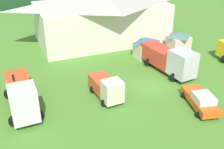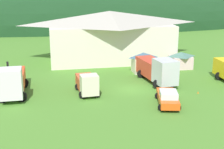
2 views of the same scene
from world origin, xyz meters
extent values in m
plane|color=#4C842D|center=(0.00, 0.00, 0.00)|extent=(200.00, 200.00, 0.00)
cube|color=silver|center=(0.43, 15.97, 2.94)|extent=(19.37, 10.84, 5.89)
cube|color=beige|center=(3.56, 7.04, 1.07)|extent=(2.92, 2.36, 2.14)
pyramid|color=#42667F|center=(3.56, 7.04, 2.51)|extent=(3.15, 2.55, 0.75)
cube|color=beige|center=(9.71, 8.25, 0.90)|extent=(2.96, 2.60, 1.81)
pyramid|color=#4C7A6B|center=(9.71, 8.25, 2.12)|extent=(3.19, 2.80, 0.63)
cube|color=white|center=(-13.47, -1.89, 2.12)|extent=(2.32, 2.36, 3.13)
cube|color=black|center=(-13.46, -2.00, 2.80)|extent=(1.26, 1.88, 1.00)
cube|color=#E04C23|center=(-13.56, 2.23, 1.38)|extent=(2.40, 5.98, 1.66)
cylinder|color=black|center=(-12.48, -1.86, 0.55)|extent=(1.10, 0.30, 1.10)
cylinder|color=black|center=(-14.45, -1.91, 0.55)|extent=(1.10, 0.30, 1.10)
cylinder|color=black|center=(-12.60, 3.14, 0.55)|extent=(1.10, 0.30, 1.10)
cylinder|color=black|center=(-14.56, 3.10, 0.55)|extent=(1.10, 0.30, 1.10)
cube|color=beige|center=(-5.23, -2.02, 1.50)|extent=(2.00, 1.75, 2.21)
cube|color=black|center=(-5.22, -2.10, 1.99)|extent=(1.11, 1.37, 0.71)
cube|color=#DB512D|center=(-5.39, 0.41, 1.10)|extent=(2.11, 3.35, 1.40)
cylinder|color=black|center=(-4.43, -1.97, 0.40)|extent=(0.80, 0.30, 0.80)
cylinder|color=black|center=(-6.03, -2.07, 0.40)|extent=(0.80, 0.30, 0.80)
cylinder|color=black|center=(-4.62, 0.95, 0.40)|extent=(0.80, 0.30, 0.80)
cylinder|color=black|center=(-6.22, 0.84, 0.40)|extent=(0.80, 0.30, 0.80)
cube|color=silver|center=(4.15, -0.23, 2.01)|extent=(2.63, 3.08, 2.93)
cube|color=black|center=(4.17, -0.37, 2.66)|extent=(1.51, 2.39, 0.94)
cube|color=red|center=(3.64, 3.76, 1.58)|extent=(2.94, 5.48, 2.06)
cylinder|color=black|center=(5.14, -0.10, 0.55)|extent=(1.10, 0.30, 1.10)
cylinder|color=black|center=(3.17, -0.36, 0.55)|extent=(1.10, 0.30, 1.10)
cylinder|color=black|center=(4.52, 4.66, 0.55)|extent=(1.10, 0.30, 1.10)
cylinder|color=black|center=(2.55, 4.41, 0.55)|extent=(1.10, 0.30, 1.10)
cube|color=#EC5619|center=(2.50, -5.65, 0.69)|extent=(3.00, 5.41, 0.70)
cube|color=silver|center=(2.36, -6.25, 1.35)|extent=(2.14, 2.39, 0.62)
cylinder|color=black|center=(2.89, -7.53, 0.34)|extent=(0.68, 0.24, 0.68)
cylinder|color=black|center=(1.31, -7.15, 0.34)|extent=(0.68, 0.24, 0.68)
cylinder|color=black|center=(3.70, -4.15, 0.34)|extent=(0.68, 0.24, 0.68)
cylinder|color=black|center=(2.12, -3.77, 0.34)|extent=(0.68, 0.24, 0.68)
cylinder|color=#4C4C51|center=(-13.91, 0.08, 1.73)|extent=(0.12, 0.12, 3.45)
cube|color=black|center=(-13.91, 0.08, 3.73)|extent=(0.20, 0.24, 0.55)
sphere|color=yellow|center=(-13.91, 0.21, 3.73)|extent=(0.14, 0.14, 0.14)
cone|color=orange|center=(3.67, -3.13, 0.00)|extent=(0.36, 0.36, 0.53)
cone|color=orange|center=(7.24, -2.96, 0.00)|extent=(0.36, 0.36, 0.52)
camera|label=1|loc=(-13.95, -22.83, 14.96)|focal=43.23mm
camera|label=2|loc=(-9.22, -35.67, 12.28)|focal=51.84mm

